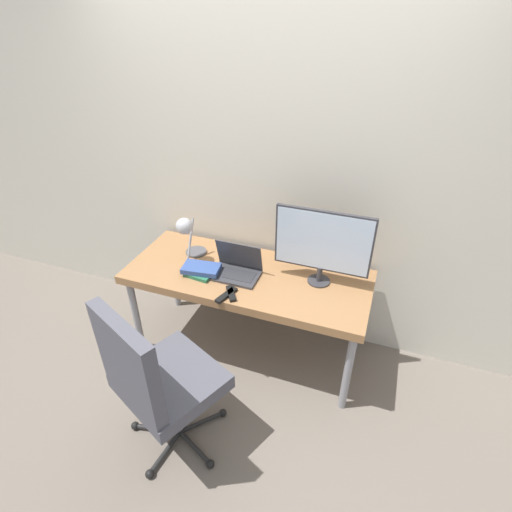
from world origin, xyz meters
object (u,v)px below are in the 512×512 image
desk_lamp (187,232)px  book_stack (201,270)px  monitor (323,243)px  laptop (237,268)px  office_chair (155,377)px

desk_lamp → book_stack: (0.16, -0.12, -0.20)m
monitor → desk_lamp: (-0.93, -0.06, -0.06)m
laptop → book_stack: bearing=-162.1°
monitor → desk_lamp: bearing=-176.2°
office_chair → book_stack: 0.83m
laptop → office_chair: office_chair is taller
monitor → desk_lamp: size_ratio=1.78×
laptop → desk_lamp: desk_lamp is taller
laptop → monitor: bearing=11.5°
monitor → laptop: bearing=-168.5°
laptop → desk_lamp: 0.43m
laptop → desk_lamp: bearing=172.7°
monitor → office_chair: monitor is taller
office_chair → monitor: bearing=56.8°
office_chair → laptop: bearing=83.2°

